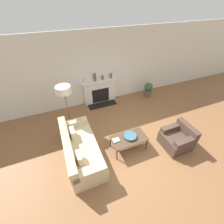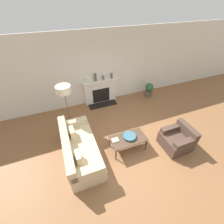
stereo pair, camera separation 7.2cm
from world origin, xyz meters
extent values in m
plane|color=brown|center=(0.00, 0.00, 0.00)|extent=(18.00, 18.00, 0.00)
cube|color=silver|center=(0.00, 2.92, 1.45)|extent=(18.00, 0.06, 2.90)
cube|color=silver|center=(-0.08, 2.79, 0.50)|extent=(1.35, 0.20, 0.99)
cube|color=black|center=(-0.08, 2.71, 0.36)|extent=(0.74, 0.04, 0.64)
cube|color=black|center=(-0.08, 2.51, 0.01)|extent=(1.22, 0.40, 0.02)
cube|color=silver|center=(-0.08, 2.76, 1.02)|extent=(1.47, 0.28, 0.05)
cube|color=#CCB78E|center=(-1.48, 0.25, 0.23)|extent=(0.89, 2.03, 0.46)
cube|color=#CCB78E|center=(-1.84, 0.25, 0.66)|extent=(0.20, 2.03, 0.40)
cube|color=#CCB78E|center=(-1.48, -0.65, 0.56)|extent=(0.82, 0.22, 0.20)
cube|color=#CCB78E|center=(-1.48, 1.16, 0.56)|extent=(0.82, 0.22, 0.20)
cube|color=beige|center=(-1.62, -0.20, 0.60)|extent=(0.12, 0.32, 0.28)
cube|color=beige|center=(-1.62, 0.71, 0.60)|extent=(0.12, 0.32, 0.28)
cube|color=#4C382D|center=(1.31, -0.45, 0.21)|extent=(0.80, 0.79, 0.43)
cube|color=#4C382D|center=(1.64, -0.45, 0.58)|extent=(0.18, 0.79, 0.32)
cube|color=#4C382D|center=(1.31, -0.14, 0.50)|extent=(0.72, 0.18, 0.15)
cube|color=#4C382D|center=(1.31, -0.75, 0.50)|extent=(0.72, 0.18, 0.15)
cube|color=#4C3828|center=(-0.10, 0.02, 0.44)|extent=(1.07, 0.57, 0.03)
cylinder|color=black|center=(-0.60, -0.22, 0.21)|extent=(0.03, 0.03, 0.42)
cylinder|color=black|center=(0.39, -0.22, 0.21)|extent=(0.03, 0.03, 0.42)
cylinder|color=black|center=(-0.60, 0.27, 0.21)|extent=(0.03, 0.03, 0.42)
cylinder|color=black|center=(0.39, 0.27, 0.21)|extent=(0.03, 0.03, 0.42)
cylinder|color=#38667A|center=(-0.05, 0.05, 0.46)|extent=(0.14, 0.14, 0.02)
cylinder|color=#38667A|center=(-0.05, 0.05, 0.50)|extent=(0.39, 0.39, 0.05)
cube|color=#B2A893|center=(-0.49, 0.08, 0.46)|extent=(0.20, 0.17, 0.02)
cylinder|color=brown|center=(-1.57, 1.67, 0.01)|extent=(0.40, 0.40, 0.03)
cylinder|color=brown|center=(-1.57, 1.67, 0.74)|extent=(0.03, 0.03, 1.42)
cylinder|color=beige|center=(-1.57, 1.67, 1.53)|extent=(0.47, 0.47, 0.23)
cylinder|color=beige|center=(-0.65, 2.79, 1.12)|extent=(0.07, 0.07, 0.17)
cylinder|color=brown|center=(-0.26, 2.79, 1.19)|extent=(0.10, 0.10, 0.31)
cylinder|color=brown|center=(0.08, 2.79, 1.12)|extent=(0.09, 0.09, 0.17)
cylinder|color=brown|center=(0.44, 2.79, 1.14)|extent=(0.09, 0.09, 0.21)
cylinder|color=brown|center=(2.11, 2.40, 0.15)|extent=(0.33, 0.33, 0.31)
sphere|color=#2D5B33|center=(2.11, 2.40, 0.48)|extent=(0.37, 0.37, 0.37)
camera|label=1|loc=(-1.70, -2.56, 3.83)|focal=24.00mm
camera|label=2|loc=(-1.63, -2.58, 3.83)|focal=24.00mm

